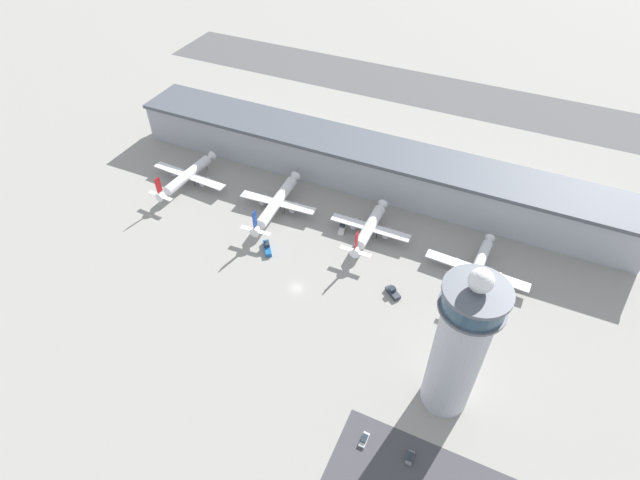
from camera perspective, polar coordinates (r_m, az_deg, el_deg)
The scene contains 13 objects.
ground_plane at distance 180.91m, azimuth -2.66°, elevation -5.52°, with size 1000.00×1000.00×0.00m, color gray.
terminal_building at distance 222.89m, azimuth 5.51°, elevation 8.57°, with size 222.95×25.00×19.26m.
runway_strip at distance 310.46m, azimuth 12.16°, elevation 16.38°, with size 334.43×44.00×0.01m, color #515154.
control_tower at distance 138.85m, azimuth 15.65°, elevation -11.64°, with size 16.74×16.74×54.64m.
airplane_gate_alpha at distance 231.42m, azimuth -14.89°, elevation 7.15°, with size 37.83×36.85×14.10m.
airplane_gate_bravo at distance 209.25m, azimuth -4.97°, elevation 4.30°, with size 33.53×40.83×14.61m.
airplane_gate_charlie at distance 197.66m, azimuth 5.69°, elevation 1.45°, with size 32.64×32.58×14.31m.
airplane_gate_delta at distance 189.62m, azimuth 17.43°, elevation -3.35°, with size 38.12×39.98×12.46m.
service_truck_catering at distance 180.05m, azimuth 8.31°, elevation -5.93°, with size 6.63×5.83×2.74m.
service_truck_fuel at distance 194.72m, azimuth -6.06°, elevation -0.88°, with size 6.90×7.95×3.07m.
service_truck_baggage at distance 202.50m, azimuth 2.57°, elevation 1.40°, with size 3.82×7.56×2.67m.
car_red_hatchback at distance 149.31m, azimuth 10.24°, elevation -23.28°, with size 1.75×4.09×1.40m.
car_green_van at distance 149.82m, azimuth 5.07°, elevation -21.77°, with size 1.81×4.41×1.46m.
Camera 1 is at (57.69, -104.34, 136.06)m, focal length 28.00 mm.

